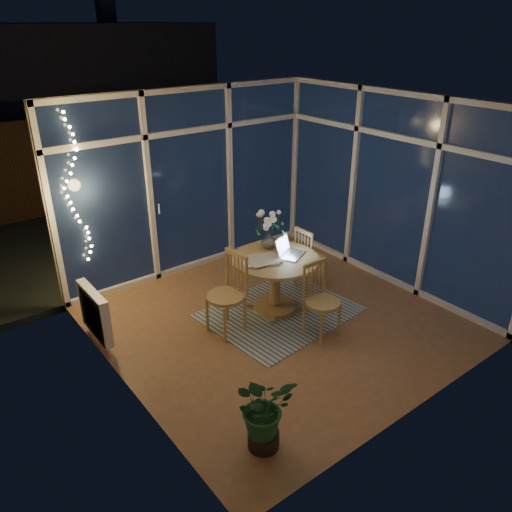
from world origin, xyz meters
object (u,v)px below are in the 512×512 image
at_px(chair_front, 323,301).
at_px(potted_plant, 264,412).
at_px(dining_table, 275,284).
at_px(flower_vase, 269,240).
at_px(chair_right, 311,257).
at_px(laptop, 292,246).
at_px(chair_left, 226,295).

bearing_deg(chair_front, potted_plant, -150.10).
bearing_deg(dining_table, potted_plant, -131.87).
height_order(dining_table, potted_plant, potted_plant).
bearing_deg(flower_vase, chair_right, -11.38).
distance_m(chair_right, chair_front, 1.14).
bearing_deg(flower_vase, potted_plant, -129.68).
height_order(chair_right, chair_front, chair_right).
height_order(dining_table, laptop, laptop).
bearing_deg(chair_front, chair_right, 52.97).
relative_size(chair_right, chair_front, 1.01).
bearing_deg(chair_right, chair_front, 142.29).
relative_size(dining_table, laptop, 3.13).
relative_size(chair_left, chair_front, 1.10).
height_order(dining_table, chair_right, chair_right).
height_order(chair_left, chair_front, chair_left).
relative_size(dining_table, chair_right, 1.17).
relative_size(flower_vase, potted_plant, 0.28).
bearing_deg(flower_vase, dining_table, -112.90).
bearing_deg(potted_plant, chair_left, 65.77).
height_order(flower_vase, potted_plant, flower_vase).
bearing_deg(chair_left, chair_right, 89.60).
height_order(chair_right, laptop, laptop).
distance_m(laptop, potted_plant, 2.42).
distance_m(chair_left, chair_front, 1.13).
xyz_separation_m(chair_right, potted_plant, (-2.28, -1.85, -0.08)).
relative_size(chair_right, laptop, 2.67).
xyz_separation_m(chair_front, laptop, (0.12, 0.70, 0.41)).
distance_m(chair_right, flower_vase, 0.76).
bearing_deg(dining_table, flower_vase, 67.10).
distance_m(chair_front, flower_vase, 1.12).
relative_size(dining_table, potted_plant, 1.43).
xyz_separation_m(chair_right, laptop, (-0.56, -0.22, 0.40)).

